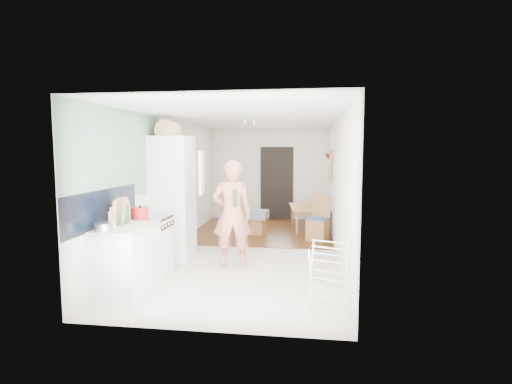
% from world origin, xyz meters
% --- Properties ---
extents(room_shell, '(3.20, 7.00, 2.50)m').
position_xyz_m(room_shell, '(0.00, 0.00, 1.25)').
color(room_shell, beige).
rests_on(room_shell, ground).
extents(floor, '(3.20, 7.00, 0.01)m').
position_xyz_m(floor, '(0.00, 0.00, 0.00)').
color(floor, beige).
rests_on(floor, ground).
extents(wood_floor_overlay, '(3.20, 3.30, 0.01)m').
position_xyz_m(wood_floor_overlay, '(0.00, 1.85, 0.01)').
color(wood_floor_overlay, '#5D3217').
rests_on(wood_floor_overlay, room_shell).
extents(sage_wall_panel, '(0.02, 3.00, 1.30)m').
position_xyz_m(sage_wall_panel, '(-1.59, -2.00, 1.85)').
color(sage_wall_panel, gray).
rests_on(sage_wall_panel, room_shell).
extents(tile_splashback, '(0.02, 1.90, 0.50)m').
position_xyz_m(tile_splashback, '(-1.59, -2.55, 1.15)').
color(tile_splashback, black).
rests_on(tile_splashback, room_shell).
extents(doorway_recess, '(0.90, 0.04, 2.00)m').
position_xyz_m(doorway_recess, '(0.20, 3.48, 1.00)').
color(doorway_recess, black).
rests_on(doorway_recess, room_shell).
extents(base_cabinet, '(0.60, 0.90, 0.86)m').
position_xyz_m(base_cabinet, '(-1.30, -2.55, 0.43)').
color(base_cabinet, white).
rests_on(base_cabinet, room_shell).
extents(worktop, '(0.62, 0.92, 0.06)m').
position_xyz_m(worktop, '(-1.30, -2.55, 0.89)').
color(worktop, beige).
rests_on(worktop, room_shell).
extents(range_cooker, '(0.60, 0.60, 0.88)m').
position_xyz_m(range_cooker, '(-1.30, -1.80, 0.44)').
color(range_cooker, white).
rests_on(range_cooker, room_shell).
extents(cooker_top, '(0.60, 0.60, 0.04)m').
position_xyz_m(cooker_top, '(-1.30, -1.80, 0.90)').
color(cooker_top, '#B6B6B8').
rests_on(cooker_top, room_shell).
extents(fridge_housing, '(0.66, 0.66, 2.15)m').
position_xyz_m(fridge_housing, '(-1.27, -0.78, 1.07)').
color(fridge_housing, white).
rests_on(fridge_housing, room_shell).
extents(fridge_door, '(0.14, 0.56, 0.70)m').
position_xyz_m(fridge_door, '(-0.66, -1.08, 1.55)').
color(fridge_door, white).
rests_on(fridge_door, room_shell).
extents(fridge_interior, '(0.02, 0.52, 0.66)m').
position_xyz_m(fridge_interior, '(-0.96, -0.78, 1.55)').
color(fridge_interior, white).
rests_on(fridge_interior, room_shell).
extents(pinboard, '(0.03, 0.90, 0.70)m').
position_xyz_m(pinboard, '(1.58, 1.90, 1.55)').
color(pinboard, tan).
rests_on(pinboard, room_shell).
extents(pinboard_frame, '(0.00, 0.94, 0.74)m').
position_xyz_m(pinboard_frame, '(1.57, 1.90, 1.55)').
color(pinboard_frame, '#9D6B44').
rests_on(pinboard_frame, room_shell).
extents(wall_sconce, '(0.18, 0.18, 0.16)m').
position_xyz_m(wall_sconce, '(1.54, 2.55, 1.75)').
color(wall_sconce, maroon).
rests_on(wall_sconce, room_shell).
extents(person, '(0.84, 0.63, 2.07)m').
position_xyz_m(person, '(-0.15, -1.10, 1.04)').
color(person, '#D67263').
rests_on(person, floor).
extents(dining_table, '(0.89, 1.39, 0.46)m').
position_xyz_m(dining_table, '(1.12, 2.21, 0.23)').
color(dining_table, '#9D6B44').
rests_on(dining_table, floor).
extents(dining_chair, '(0.52, 0.52, 0.95)m').
position_xyz_m(dining_chair, '(1.28, 0.99, 0.48)').
color(dining_chair, '#9D6B44').
rests_on(dining_chair, floor).
extents(stool, '(0.35, 0.35, 0.37)m').
position_xyz_m(stool, '(-0.04, 1.38, 0.19)').
color(stool, '#9D6B44').
rests_on(stool, floor).
extents(grey_drape, '(0.48, 0.48, 0.19)m').
position_xyz_m(grey_drape, '(-0.05, 1.38, 0.47)').
color(grey_drape, gray).
rests_on(grey_drape, stool).
extents(drying_rack, '(0.55, 0.52, 0.86)m').
position_xyz_m(drying_rack, '(1.34, -2.89, 0.43)').
color(drying_rack, white).
rests_on(drying_rack, floor).
extents(bread_bin, '(0.43, 0.42, 0.19)m').
position_xyz_m(bread_bin, '(-1.29, -0.87, 2.25)').
color(bread_bin, tan).
rests_on(bread_bin, fridge_housing).
extents(red_casserole, '(0.28, 0.28, 0.15)m').
position_xyz_m(red_casserole, '(-1.38, -1.89, 1.00)').
color(red_casserole, red).
rests_on(red_casserole, cooker_top).
extents(steel_pan, '(0.25, 0.25, 0.10)m').
position_xyz_m(steel_pan, '(-1.41, -2.91, 0.97)').
color(steel_pan, '#B6B6B8').
rests_on(steel_pan, worktop).
extents(held_bottle, '(0.06, 0.06, 0.28)m').
position_xyz_m(held_bottle, '(-0.07, -1.27, 1.15)').
color(held_bottle, '#164221').
rests_on(held_bottle, person).
extents(bottle_a, '(0.08, 0.08, 0.32)m').
position_xyz_m(bottle_a, '(-1.39, -2.54, 1.08)').
color(bottle_a, '#164221').
rests_on(bottle_a, worktop).
extents(bottle_b, '(0.07, 0.07, 0.27)m').
position_xyz_m(bottle_b, '(-1.36, -2.36, 1.06)').
color(bottle_b, '#164221').
rests_on(bottle_b, worktop).
extents(bottle_c, '(0.10, 0.10, 0.21)m').
position_xyz_m(bottle_c, '(-1.41, -2.68, 1.03)').
color(bottle_c, silver).
rests_on(bottle_c, worktop).
extents(pepper_mill_front, '(0.06, 0.06, 0.21)m').
position_xyz_m(pepper_mill_front, '(-1.43, -2.17, 1.02)').
color(pepper_mill_front, tan).
rests_on(pepper_mill_front, worktop).
extents(pepper_mill_back, '(0.08, 0.08, 0.25)m').
position_xyz_m(pepper_mill_back, '(-1.44, -2.18, 1.04)').
color(pepper_mill_back, tan).
rests_on(pepper_mill_back, worktop).
extents(chopping_boards, '(0.13, 0.27, 0.37)m').
position_xyz_m(chopping_boards, '(-1.37, -2.56, 1.11)').
color(chopping_boards, tan).
rests_on(chopping_boards, worktop).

